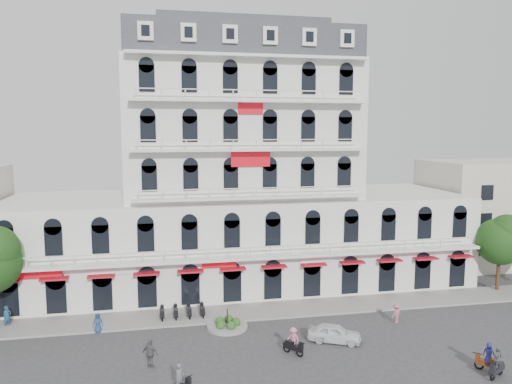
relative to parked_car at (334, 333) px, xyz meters
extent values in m
plane|color=#38383A|center=(-4.38, -1.93, -0.67)|extent=(120.00, 120.00, 0.00)
cube|color=gray|center=(-4.38, 7.07, -0.59)|extent=(53.00, 4.00, 0.16)
cube|color=silver|center=(-4.38, 16.07, 3.83)|extent=(45.00, 14.00, 9.00)
cube|color=silver|center=(-4.38, 16.07, 14.83)|extent=(22.00, 12.00, 13.00)
cube|color=#2D3035|center=(-4.38, 16.07, 22.83)|extent=(21.56, 11.76, 3.00)
cube|color=#2D3035|center=(-4.38, 16.07, 24.73)|extent=(15.84, 8.64, 0.80)
cube|color=#B51627|center=(-4.38, 8.57, 2.83)|extent=(40.50, 1.00, 0.15)
cube|color=red|center=(-4.38, 9.95, 12.33)|extent=(3.50, 0.10, 1.40)
cube|color=beige|center=(25.62, 18.07, 5.33)|extent=(14.00, 10.00, 12.00)
cylinder|color=gray|center=(-7.38, 4.07, -0.55)|extent=(3.20, 3.20, 0.24)
cylinder|color=black|center=(-7.38, 4.07, 0.23)|extent=(0.08, 0.08, 1.40)
sphere|color=#204F1A|center=(-6.68, 4.07, -0.22)|extent=(0.70, 0.70, 0.70)
sphere|color=#204F1A|center=(-7.16, 4.73, -0.22)|extent=(0.70, 0.70, 0.70)
sphere|color=#204F1A|center=(-7.94, 4.49, -0.22)|extent=(0.70, 0.70, 0.70)
sphere|color=#204F1A|center=(-7.95, 3.67, -0.22)|extent=(0.70, 0.70, 0.70)
sphere|color=#204F1A|center=(-7.18, 3.40, -0.22)|extent=(0.70, 0.70, 0.70)
cylinder|color=#382314|center=(19.62, 8.07, 1.05)|extent=(0.36, 0.36, 3.43)
sphere|color=#1B3812|center=(19.62, 8.07, 4.17)|extent=(4.37, 4.37, 4.37)
sphere|color=#1B3812|center=(20.12, 7.77, 5.18)|extent=(3.43, 3.43, 3.43)
sphere|color=#1B3812|center=(19.22, 8.37, 4.79)|extent=(3.12, 3.12, 3.12)
imported|color=white|center=(0.00, 0.00, 0.00)|extent=(4.22, 3.07, 1.33)
imported|color=slate|center=(-11.52, -5.64, 0.60)|extent=(0.71, 0.68, 1.64)
cube|color=maroon|center=(8.15, -6.30, -0.12)|extent=(1.30, 1.32, 0.35)
torus|color=black|center=(7.76, -5.90, -0.39)|extent=(0.50, 0.51, 0.60)
torus|color=black|center=(8.53, -6.69, -0.39)|extent=(0.50, 0.51, 0.60)
imported|color=navy|center=(8.15, -6.30, 0.53)|extent=(0.85, 0.86, 1.50)
cube|color=black|center=(8.15, -7.13, -0.12)|extent=(1.48, 1.04, 0.35)
torus|color=black|center=(7.67, -7.40, -0.39)|extent=(0.58, 0.40, 0.60)
torus|color=black|center=(8.63, -6.86, -0.39)|extent=(0.58, 0.40, 0.60)
imported|color=slate|center=(8.15, -7.13, 0.57)|extent=(0.99, 0.79, 1.58)
cube|color=black|center=(-3.55, -1.44, -0.12)|extent=(1.23, 1.38, 0.35)
torus|color=black|center=(-3.20, -1.86, -0.39)|extent=(0.47, 0.54, 0.60)
torus|color=black|center=(-3.90, -1.01, -0.39)|extent=(0.47, 0.54, 0.60)
imported|color=pink|center=(-3.55, -1.44, 0.53)|extent=(1.05, 1.10, 1.50)
imported|color=navy|center=(-17.27, 5.14, 0.12)|extent=(0.80, 0.55, 1.58)
imported|color=#55555C|center=(-13.23, -1.46, 0.30)|extent=(1.21, 1.03, 1.94)
imported|color=#BD646E|center=(6.16, 2.44, 0.15)|extent=(1.21, 1.02, 1.63)
imported|color=navy|center=(-24.38, 7.57, 0.23)|extent=(0.77, 0.76, 1.79)
camera|label=1|loc=(-12.56, -33.31, 14.75)|focal=35.00mm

